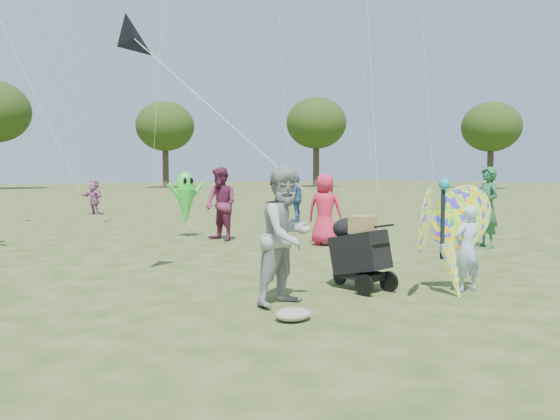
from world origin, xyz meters
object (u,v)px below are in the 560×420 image
object	(u,v)px
jogging_stroller	(358,248)
crowd_e	(221,204)
crowd_c	(296,199)
crowd_h	(324,195)
crowd_f	(487,207)
crowd_j	(94,197)
crowd_a	(325,210)
alien_kite	(186,201)
adult_man	(286,236)
child_girl	(467,248)
butterfly_kite	(447,235)

from	to	relation	value
jogging_stroller	crowd_e	bearing A→B (deg)	70.23
crowd_c	crowd_h	xyz separation A→B (m)	(3.45, 2.78, -0.05)
crowd_e	crowd_f	size ratio (longest dim) A/B	1.00
crowd_h	crowd_j	size ratio (longest dim) A/B	1.08
crowd_a	crowd_c	distance (m)	5.83
jogging_stroller	crowd_c	bearing A→B (deg)	48.55
crowd_j	alien_kite	size ratio (longest dim) A/B	0.82
adult_man	crowd_a	distance (m)	5.85
crowd_f	alien_kite	distance (m)	7.46
adult_man	crowd_c	bearing A→B (deg)	39.79
crowd_c	crowd_f	world-z (taller)	crowd_f
adult_man	child_girl	bearing A→B (deg)	-31.50
jogging_stroller	adult_man	bearing A→B (deg)	176.84
crowd_h	butterfly_kite	bearing A→B (deg)	23.53
child_girl	adult_man	size ratio (longest dim) A/B	0.70
child_girl	butterfly_kite	bearing A→B (deg)	5.98
adult_man	crowd_j	world-z (taller)	adult_man
crowd_a	adult_man	bearing A→B (deg)	100.07
jogging_stroller	butterfly_kite	distance (m)	1.27
crowd_a	butterfly_kite	xyz separation A→B (m)	(-1.92, -5.04, 0.00)
adult_man	butterfly_kite	distance (m)	2.30
child_girl	crowd_h	bearing A→B (deg)	-114.01
crowd_c	crowd_h	distance (m)	4.43
crowd_f	crowd_j	size ratio (longest dim) A/B	1.29
butterfly_kite	crowd_c	bearing A→B (deg)	64.68
crowd_c	crowd_a	bearing A→B (deg)	24.37
crowd_c	crowd_j	distance (m)	8.89
crowd_f	crowd_h	world-z (taller)	crowd_f
jogging_stroller	alien_kite	world-z (taller)	alien_kite
jogging_stroller	butterfly_kite	world-z (taller)	butterfly_kite
crowd_a	crowd_e	xyz separation A→B (m)	(-1.61, 2.14, 0.08)
child_girl	adult_man	bearing A→B (deg)	-10.91
adult_man	crowd_h	bearing A→B (deg)	35.82
crowd_c	child_girl	bearing A→B (deg)	30.61
child_girl	crowd_h	size ratio (longest dim) A/B	0.82
crowd_a	jogging_stroller	world-z (taller)	crowd_a
butterfly_kite	alien_kite	xyz separation A→B (m)	(-0.14, 8.31, 0.13)
crowd_h	crowd_j	distance (m)	9.43
crowd_c	crowd_e	world-z (taller)	crowd_e
crowd_f	adult_man	bearing A→B (deg)	-55.81
child_girl	crowd_e	bearing A→B (deg)	-81.77
child_girl	crowd_e	size ratio (longest dim) A/B	0.68
crowd_c	alien_kite	size ratio (longest dim) A/B	0.94
crowd_a	crowd_c	bearing A→B (deg)	-65.37
adult_man	crowd_e	xyz separation A→B (m)	(2.45, 6.34, 0.03)
adult_man	crowd_e	world-z (taller)	crowd_e
alien_kite	jogging_stroller	bearing A→B (deg)	-94.66
butterfly_kite	child_girl	bearing A→B (deg)	-1.16
crowd_e	jogging_stroller	size ratio (longest dim) A/B	1.69
crowd_h	jogging_stroller	xyz separation A→B (m)	(-8.97, -11.88, -0.15)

